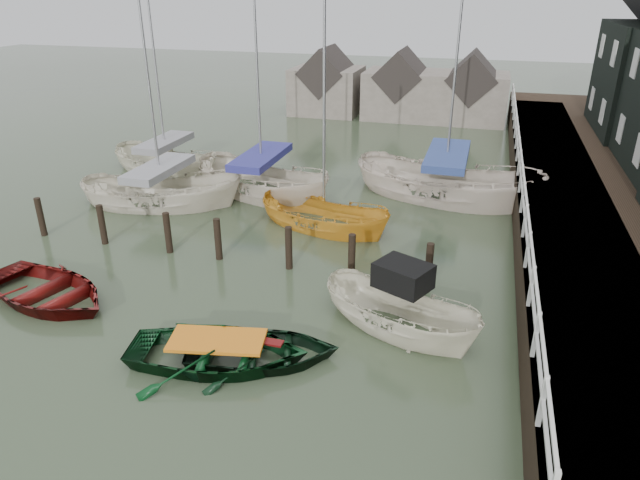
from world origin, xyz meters
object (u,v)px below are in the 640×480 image
(rowboat_dkgreen, at_px, (263,360))
(sailboat_b, at_px, (263,193))
(sailboat_d, at_px, (444,196))
(sailboat_e, at_px, (168,172))
(motorboat, at_px, (399,327))
(sailboat_a, at_px, (163,203))
(rowboat_green, at_px, (219,362))
(rowboat_red, at_px, (49,301))
(sailboat_c, at_px, (324,227))

(rowboat_dkgreen, xyz_separation_m, sailboat_b, (-4.31, 10.91, 0.06))
(sailboat_d, bearing_deg, sailboat_e, 106.29)
(sailboat_e, bearing_deg, sailboat_b, -88.00)
(sailboat_e, bearing_deg, motorboat, -111.47)
(sailboat_a, bearing_deg, rowboat_green, -155.90)
(rowboat_green, relative_size, rowboat_dkgreen, 1.17)
(rowboat_green, xyz_separation_m, sailboat_a, (-6.73, 8.98, 0.06))
(rowboat_dkgreen, bearing_deg, rowboat_red, 64.86)
(rowboat_red, bearing_deg, sailboat_d, -24.59)
(rowboat_green, distance_m, rowboat_dkgreen, 1.04)
(rowboat_red, xyz_separation_m, sailboat_a, (-0.87, 7.71, 0.06))
(rowboat_green, height_order, sailboat_b, sailboat_b)
(rowboat_dkgreen, height_order, sailboat_c, sailboat_c)
(sailboat_a, relative_size, sailboat_c, 1.13)
(rowboat_dkgreen, height_order, sailboat_e, sailboat_e)
(rowboat_green, xyz_separation_m, sailboat_d, (4.08, 12.97, 0.06))
(sailboat_c, height_order, sailboat_d, sailboat_d)
(sailboat_b, bearing_deg, motorboat, -117.52)
(sailboat_b, height_order, sailboat_d, sailboat_d)
(rowboat_red, relative_size, sailboat_d, 0.33)
(rowboat_green, height_order, rowboat_dkgreen, rowboat_green)
(rowboat_dkgreen, bearing_deg, sailboat_c, -11.90)
(motorboat, height_order, sailboat_c, sailboat_c)
(sailboat_a, bearing_deg, rowboat_red, 173.69)
(rowboat_red, height_order, rowboat_dkgreen, rowboat_red)
(rowboat_green, bearing_deg, sailboat_b, 4.86)
(rowboat_dkgreen, bearing_deg, sailboat_b, 3.84)
(rowboat_dkgreen, xyz_separation_m, sailboat_d, (3.11, 12.59, 0.06))
(motorboat, xyz_separation_m, sailboat_d, (0.22, 10.43, -0.03))
(sailboat_a, relative_size, sailboat_d, 0.82)
(rowboat_red, bearing_deg, sailboat_e, 29.77)
(sailboat_a, xyz_separation_m, sailboat_d, (10.81, 3.99, -0.00))
(sailboat_a, bearing_deg, sailboat_d, -82.52)
(sailboat_d, height_order, sailboat_e, sailboat_d)
(sailboat_a, height_order, sailboat_e, sailboat_a)
(motorboat, relative_size, sailboat_c, 0.49)
(rowboat_green, distance_m, sailboat_a, 11.23)
(rowboat_red, distance_m, motorboat, 9.80)
(sailboat_b, relative_size, sailboat_c, 1.32)
(sailboat_b, height_order, sailboat_e, sailboat_b)
(rowboat_red, xyz_separation_m, sailboat_d, (9.94, 11.70, 0.06))
(rowboat_green, bearing_deg, motorboat, -68.25)
(rowboat_red, xyz_separation_m, rowboat_green, (5.86, -1.27, 0.00))
(rowboat_green, xyz_separation_m, sailboat_c, (0.13, 8.58, 0.02))
(sailboat_a, bearing_deg, rowboat_dkgreen, -150.90)
(motorboat, bearing_deg, sailboat_c, 56.54)
(sailboat_d, xyz_separation_m, sailboat_e, (-12.82, -0.15, -0.00))
(sailboat_c, bearing_deg, rowboat_red, 158.73)
(sailboat_b, distance_m, sailboat_d, 7.61)
(rowboat_red, distance_m, rowboat_dkgreen, 6.89)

